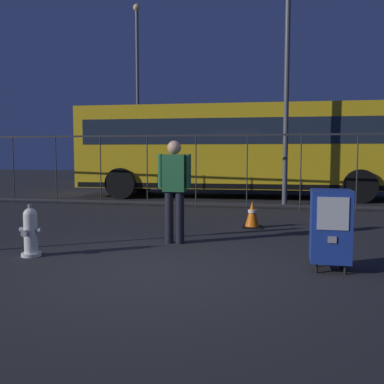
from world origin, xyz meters
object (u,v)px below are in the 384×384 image
traffic_cone (252,215)px  street_light_near_left (138,83)px  bus_near (238,146)px  street_light_near_right (287,48)px  bus_far (190,148)px  pedestrian (174,186)px  newspaper_box_primary (331,226)px  fire_hydrant (31,232)px

traffic_cone → street_light_near_left: bearing=119.3°
bus_near → street_light_near_right: bearing=-55.4°
street_light_near_left → street_light_near_right: street_light_near_left is taller
bus_far → street_light_near_right: (4.19, -6.83, 2.64)m
street_light_near_left → bus_near: bearing=-41.7°
street_light_near_left → street_light_near_right: (6.53, -6.51, -0.27)m
street_light_near_right → traffic_cone: bearing=-99.4°
traffic_cone → bus_far: 11.44m
pedestrian → bus_far: (-2.39, 12.55, 0.76)m
newspaper_box_primary → bus_near: bearing=102.8°
fire_hydrant → traffic_cone: 4.24m
bus_far → pedestrian: bearing=-70.9°
street_light_near_left → fire_hydrant: bearing=-77.7°
traffic_cone → street_light_near_left: 12.77m
pedestrian → bus_near: 7.82m
bus_near → bus_far: same height
pedestrian → street_light_near_right: 6.89m
pedestrian → traffic_cone: 2.21m
bus_near → street_light_near_right: size_ratio=1.40×
street_light_near_right → street_light_near_left: bearing=135.1°
fire_hydrant → bus_far: bearing=92.5°
bus_near → street_light_near_left: street_light_near_left is taller
traffic_cone → street_light_near_left: street_light_near_left is taller
fire_hydrant → pedestrian: pedestrian is taller
traffic_cone → street_light_near_right: street_light_near_right is taller
newspaper_box_primary → street_light_near_left: bearing=117.6°
traffic_cone → street_light_near_left: size_ratio=0.07×
traffic_cone → street_light_near_right: (0.65, 3.96, 4.09)m
traffic_cone → bus_near: (-0.89, 6.02, 1.45)m
newspaper_box_primary → traffic_cone: (-1.16, 3.00, -0.31)m
newspaper_box_primary → fire_hydrant: bearing=-179.3°
street_light_near_right → bus_near: bearing=126.8°
traffic_cone → pedestrian: bearing=-123.1°
street_light_near_left → bus_far: bearing=7.8°
newspaper_box_primary → street_light_near_left: 15.72m
bus_near → bus_far: bearing=116.8°
fire_hydrant → bus_far: size_ratio=0.07×
bus_far → street_light_near_left: 3.75m
pedestrian → street_light_near_left: street_light_near_left is taller
fire_hydrant → newspaper_box_primary: bearing=0.7°
traffic_cone → bus_far: size_ratio=0.05×
pedestrian → street_light_near_right: size_ratio=0.22×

